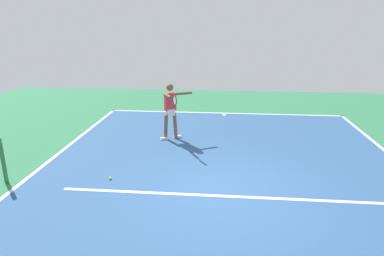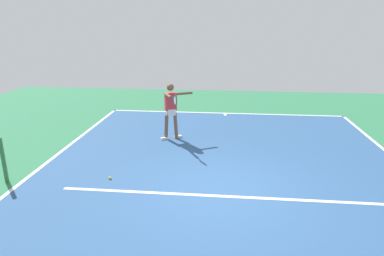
% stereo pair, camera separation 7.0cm
% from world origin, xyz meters
% --- Properties ---
extents(ground_plane, '(22.76, 22.76, 0.00)m').
position_xyz_m(ground_plane, '(0.00, 0.00, 0.00)').
color(ground_plane, '#2D754C').
extents(court_surface, '(9.26, 13.40, 0.00)m').
position_xyz_m(court_surface, '(0.00, 0.00, 0.00)').
color(court_surface, '#2D5484').
rests_on(court_surface, ground_plane).
extents(court_line_baseline_near, '(9.26, 0.10, 0.01)m').
position_xyz_m(court_line_baseline_near, '(0.00, -6.65, 0.00)').
color(court_line_baseline_near, white).
rests_on(court_line_baseline_near, ground_plane).
extents(court_line_sideline_right, '(0.10, 13.40, 0.01)m').
position_xyz_m(court_line_sideline_right, '(4.58, 0.00, 0.00)').
color(court_line_sideline_right, white).
rests_on(court_line_sideline_right, ground_plane).
extents(court_line_service, '(6.95, 0.10, 0.01)m').
position_xyz_m(court_line_service, '(0.00, 0.18, 0.00)').
color(court_line_service, white).
rests_on(court_line_service, ground_plane).
extents(court_line_centre_mark, '(0.10, 0.30, 0.01)m').
position_xyz_m(court_line_centre_mark, '(0.00, -6.45, 0.00)').
color(court_line_centre_mark, white).
rests_on(court_line_centre_mark, ground_plane).
extents(net_post, '(0.09, 0.09, 1.07)m').
position_xyz_m(net_post, '(4.93, 0.00, 0.54)').
color(net_post, '#38753D').
rests_on(net_post, ground_plane).
extents(tennis_player, '(0.97, 1.37, 1.75)m').
position_xyz_m(tennis_player, '(1.64, -3.33, 1.01)').
color(tennis_player, brown).
rests_on(tennis_player, ground_plane).
extents(tennis_ball_centre_court, '(0.07, 0.07, 0.07)m').
position_xyz_m(tennis_ball_centre_court, '(2.62, -0.36, 0.03)').
color(tennis_ball_centre_court, yellow).
rests_on(tennis_ball_centre_court, ground_plane).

